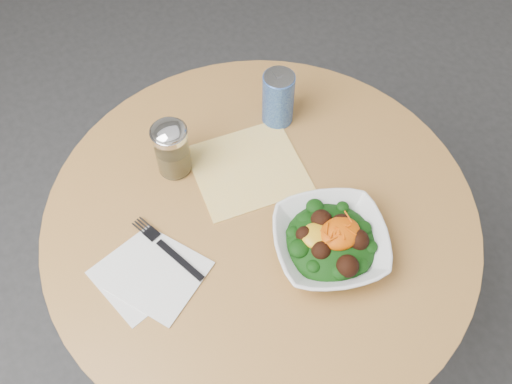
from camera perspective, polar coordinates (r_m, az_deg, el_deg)
ground at (r=1.86m, az=0.32°, el=-14.30°), size 6.00×6.00×0.00m
table at (r=1.35m, az=0.43°, el=-6.56°), size 0.90×0.90×0.75m
cloth_napkin at (r=1.24m, az=-0.81°, el=2.37°), size 0.26×0.24×0.00m
paper_napkins at (r=1.13m, az=-10.53°, el=-8.14°), size 0.23×0.22×0.00m
salad_bowl at (r=1.12m, az=7.45°, el=-4.95°), size 0.29×0.29×0.08m
fork at (r=1.15m, az=-9.04°, el=-5.45°), size 0.07×0.19×0.00m
spice_shaker at (r=1.20m, az=-8.42°, el=4.31°), size 0.08×0.08×0.14m
beverage_can at (r=1.28m, az=2.23°, el=9.36°), size 0.07×0.07×0.14m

